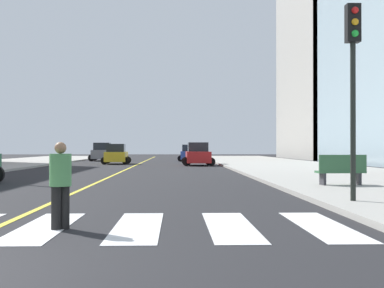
# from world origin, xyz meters

# --- Properties ---
(sidewalk_kerb_east) EXTENTS (10.00, 120.00, 0.15)m
(sidewalk_kerb_east) POSITION_xyz_m (12.20, 20.00, 0.07)
(sidewalk_kerb_east) COLOR #9E9B93
(sidewalk_kerb_east) RESTS_ON ground
(lane_divider_paint) EXTENTS (0.16, 80.00, 0.01)m
(lane_divider_paint) POSITION_xyz_m (0.00, 40.00, 0.01)
(lane_divider_paint) COLOR yellow
(lane_divider_paint) RESTS_ON ground
(parking_garage_concrete) EXTENTS (18.00, 24.00, 30.85)m
(parking_garage_concrete) POSITION_xyz_m (28.23, 63.69, 15.42)
(parking_garage_concrete) COLOR #9E9B93
(parking_garage_concrete) RESTS_ON ground
(car_red_nearest) EXTENTS (2.77, 4.40, 1.96)m
(car_red_nearest) POSITION_xyz_m (5.32, 38.38, 0.92)
(car_red_nearest) COLOR red
(car_red_nearest) RESTS_ON ground
(car_yellow_second) EXTENTS (2.66, 4.20, 1.86)m
(car_yellow_second) POSITION_xyz_m (-2.06, 42.38, 0.87)
(car_yellow_second) COLOR gold
(car_yellow_second) RESTS_ON ground
(car_blue_fourth) EXTENTS (2.67, 4.18, 1.84)m
(car_blue_fourth) POSITION_xyz_m (4.95, 51.68, 0.86)
(car_blue_fourth) COLOR #2D479E
(car_blue_fourth) RESTS_ON ground
(car_gray_fifth) EXTENTS (2.97, 4.68, 2.06)m
(car_gray_fifth) POSITION_xyz_m (-4.90, 53.60, 0.97)
(car_gray_fifth) COLOR slate
(car_gray_fifth) RESTS_ON ground
(traffic_light_near_corner) EXTENTS (0.36, 0.41, 5.14)m
(traffic_light_near_corner) POSITION_xyz_m (8.07, 7.31, 3.74)
(traffic_light_near_corner) COLOR black
(traffic_light_near_corner) RESTS_ON sidewalk_kerb_east
(park_bench) EXTENTS (1.84, 0.69, 1.12)m
(park_bench) POSITION_xyz_m (9.56, 13.01, 0.69)
(park_bench) COLOR #33603D
(park_bench) RESTS_ON sidewalk_kerb_east
(pedestrian_crossing) EXTENTS (0.41, 0.41, 1.64)m
(pedestrian_crossing) POSITION_xyz_m (1.27, 3.70, 0.91)
(pedestrian_crossing) COLOR black
(pedestrian_crossing) RESTS_ON ground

